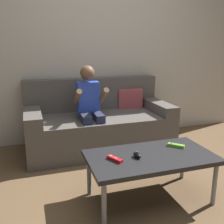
{
  "coord_description": "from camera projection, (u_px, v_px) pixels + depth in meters",
  "views": [
    {
      "loc": [
        -0.91,
        -1.48,
        1.23
      ],
      "look_at": [
        -0.15,
        0.86,
        0.59
      ],
      "focal_mm": 42.09,
      "sensor_mm": 36.0,
      "label": 1
    }
  ],
  "objects": [
    {
      "name": "ground_plane",
      "position": [
        167.0,
        216.0,
        1.94
      ],
      "size": [
        8.45,
        8.45,
        0.0
      ],
      "primitive_type": "plane",
      "color": "brown"
    },
    {
      "name": "nunchuk_black",
      "position": [
        137.0,
        155.0,
        2.0
      ],
      "size": [
        0.06,
        0.1,
        0.05
      ],
      "color": "black",
      "rests_on": "coffee_table"
    },
    {
      "name": "game_remote_red_near_edge",
      "position": [
        115.0,
        159.0,
        1.96
      ],
      "size": [
        0.09,
        0.14,
        0.03
      ],
      "color": "red",
      "rests_on": "coffee_table"
    },
    {
      "name": "game_remote_lime_far_corner",
      "position": [
        176.0,
        145.0,
        2.22
      ],
      "size": [
        0.12,
        0.12,
        0.03
      ],
      "color": "#72C638",
      "rests_on": "coffee_table"
    },
    {
      "name": "person_seated_on_couch",
      "position": [
        90.0,
        106.0,
        2.9
      ],
      "size": [
        0.35,
        0.43,
        1.0
      ],
      "color": "#282D47",
      "rests_on": "ground"
    },
    {
      "name": "couch",
      "position": [
        99.0,
        124.0,
        3.19
      ],
      "size": [
        1.69,
        0.8,
        0.82
      ],
      "color": "#56514C",
      "rests_on": "ground"
    },
    {
      "name": "wall_back",
      "position": [
        99.0,
        43.0,
        3.34
      ],
      "size": [
        4.22,
        0.05,
        2.5
      ],
      "primitive_type": "cube",
      "color": "beige",
      "rests_on": "ground"
    },
    {
      "name": "coffee_table",
      "position": [
        151.0,
        159.0,
        2.06
      ],
      "size": [
        1.0,
        0.54,
        0.39
      ],
      "color": "#232326",
      "rests_on": "ground"
    }
  ]
}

